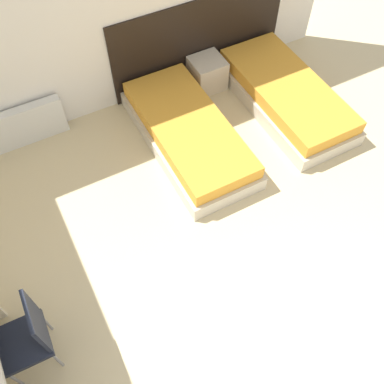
{
  "coord_description": "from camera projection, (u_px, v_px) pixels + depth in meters",
  "views": [
    {
      "loc": [
        -1.12,
        0.41,
        4.04
      ],
      "look_at": [
        0.0,
        2.53,
        0.55
      ],
      "focal_mm": 40.0,
      "sensor_mm": 36.0,
      "label": 1
    }
  ],
  "objects": [
    {
      "name": "nightstand",
      "position": [
        207.0,
        73.0,
        5.73
      ],
      "size": [
        0.43,
        0.41,
        0.43
      ],
      "color": "beige",
      "rests_on": "ground_plane"
    },
    {
      "name": "bed_near_window",
      "position": [
        188.0,
        134.0,
        5.16
      ],
      "size": [
        0.92,
        2.05,
        0.38
      ],
      "color": "beige",
      "rests_on": "ground_plane"
    },
    {
      "name": "headboard_panel",
      "position": [
        199.0,
        41.0,
        5.55
      ],
      "size": [
        2.45,
        0.03,
        1.15
      ],
      "color": "black",
      "rests_on": "ground_plane"
    },
    {
      "name": "bed_near_door",
      "position": [
        286.0,
        95.0,
        5.53
      ],
      "size": [
        0.92,
        2.05,
        0.38
      ],
      "color": "beige",
      "rests_on": "ground_plane"
    },
    {
      "name": "wall_back",
      "position": [
        102.0,
        9.0,
        4.62
      ],
      "size": [
        6.09,
        0.05,
        2.7
      ],
      "color": "white",
      "rests_on": "ground_plane"
    },
    {
      "name": "chair_near_laptop",
      "position": [
        28.0,
        336.0,
        3.47
      ],
      "size": [
        0.43,
        0.43,
        0.94
      ],
      "rotation": [
        0.0,
        0.0,
        -0.03
      ],
      "color": "black",
      "rests_on": "ground_plane"
    },
    {
      "name": "radiator",
      "position": [
        22.0,
        127.0,
        5.12
      ],
      "size": [
        1.04,
        0.12,
        0.52
      ],
      "color": "silver",
      "rests_on": "ground_plane"
    }
  ]
}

